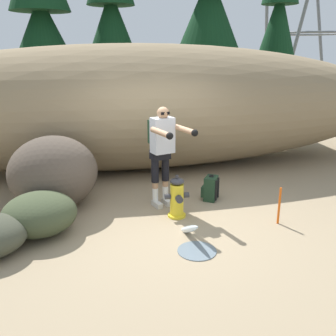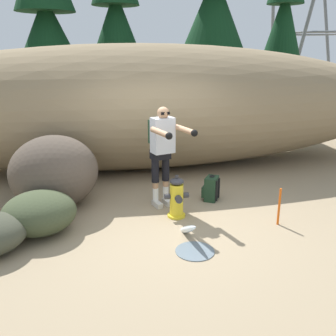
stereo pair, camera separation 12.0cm
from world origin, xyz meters
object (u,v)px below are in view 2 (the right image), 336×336
spare_backpack (211,189)px  survey_stake (279,207)px  utility_worker (162,145)px  fire_hydrant (177,198)px  boulder_large (54,172)px  boulder_mid (39,213)px

spare_backpack → survey_stake: bearing=153.8°
utility_worker → spare_backpack: 1.28m
fire_hydrant → spare_backpack: (0.77, 0.59, -0.11)m
boulder_large → utility_worker: bearing=-11.2°
utility_worker → spare_backpack: size_ratio=3.72×
boulder_mid → utility_worker: bearing=17.7°
utility_worker → survey_stake: 2.12m
fire_hydrant → boulder_mid: fire_hydrant is taller
fire_hydrant → survey_stake: (1.50, -0.60, -0.03)m
boulder_large → fire_hydrant: bearing=-23.2°
spare_backpack → boulder_mid: 2.99m
fire_hydrant → boulder_mid: size_ratio=0.65×
boulder_large → survey_stake: (3.46, -1.44, -0.33)m
boulder_mid → survey_stake: 3.65m
spare_backpack → boulder_large: boulder_large is taller
utility_worker → survey_stake: utility_worker is taller
boulder_large → boulder_mid: (-0.16, -0.99, -0.31)m
utility_worker → boulder_mid: bearing=-88.8°
utility_worker → boulder_mid: 2.22m
utility_worker → boulder_mid: size_ratio=1.60×
boulder_large → boulder_mid: size_ratio=1.37×
boulder_mid → fire_hydrant: bearing=4.0°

